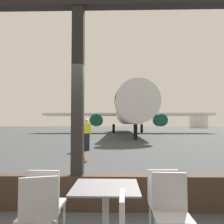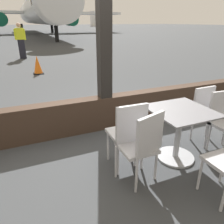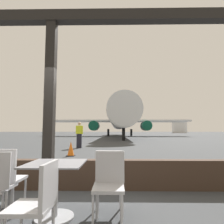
{
  "view_description": "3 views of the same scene",
  "coord_description": "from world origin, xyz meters",
  "px_view_note": "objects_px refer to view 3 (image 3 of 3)",
  "views": [
    {
      "loc": [
        0.7,
        -4.12,
        1.46
      ],
      "look_at": [
        0.17,
        16.82,
        2.53
      ],
      "focal_mm": 38.13,
      "sensor_mm": 36.0,
      "label": 1
    },
    {
      "loc": [
        -1.29,
        -3.32,
        1.8
      ],
      "look_at": [
        -0.23,
        -0.86,
        0.66
      ],
      "focal_mm": 34.47,
      "sensor_mm": 36.0,
      "label": 2
    },
    {
      "loc": [
        1.38,
        -4.03,
        1.18
      ],
      "look_at": [
        1.03,
        17.08,
        3.18
      ],
      "focal_mm": 31.08,
      "sensor_mm": 36.0,
      "label": 3
    }
  ],
  "objects_px": {
    "cafe_chair_side_extra": "(109,175)",
    "ground_crew_worker": "(79,135)",
    "cafe_chair_window_left": "(5,175)",
    "traffic_cone": "(71,149)",
    "cafe_chair_window_right": "(109,180)",
    "airplane": "(120,119)",
    "dining_table": "(55,186)",
    "fuel_storage_tank": "(179,127)",
    "cafe_chair_aisle_left": "(39,199)"
  },
  "relations": [
    {
      "from": "cafe_chair_window_right",
      "to": "traffic_cone",
      "type": "xyz_separation_m",
      "value": [
        -1.98,
        6.43,
        -0.22
      ]
    },
    {
      "from": "ground_crew_worker",
      "to": "dining_table",
      "type": "bearing_deg",
      "value": -81.21
    },
    {
      "from": "cafe_chair_window_right",
      "to": "airplane",
      "type": "xyz_separation_m",
      "value": [
        1.04,
        34.59,
        2.84
      ]
    },
    {
      "from": "cafe_chair_window_right",
      "to": "ground_crew_worker",
      "type": "distance_m",
      "value": 10.7
    },
    {
      "from": "cafe_chair_window_right",
      "to": "cafe_chair_aisle_left",
      "type": "xyz_separation_m",
      "value": [
        -0.66,
        -0.72,
        -0.01
      ]
    },
    {
      "from": "ground_crew_worker",
      "to": "traffic_cone",
      "type": "distance_m",
      "value": 4.07
    },
    {
      "from": "cafe_chair_window_left",
      "to": "cafe_chair_aisle_left",
      "type": "xyz_separation_m",
      "value": [
        0.82,
        -0.86,
        -0.03
      ]
    },
    {
      "from": "cafe_chair_aisle_left",
      "to": "airplane",
      "type": "distance_m",
      "value": 35.46
    },
    {
      "from": "dining_table",
      "to": "cafe_chair_side_extra",
      "type": "bearing_deg",
      "value": 17.75
    },
    {
      "from": "cafe_chair_side_extra",
      "to": "traffic_cone",
      "type": "relative_size",
      "value": 1.32
    },
    {
      "from": "ground_crew_worker",
      "to": "fuel_storage_tank",
      "type": "distance_m",
      "value": 84.98
    },
    {
      "from": "ground_crew_worker",
      "to": "traffic_cone",
      "type": "bearing_deg",
      "value": -84.87
    },
    {
      "from": "cafe_chair_aisle_left",
      "to": "airplane",
      "type": "bearing_deg",
      "value": 87.24
    },
    {
      "from": "dining_table",
      "to": "cafe_chair_window_right",
      "type": "bearing_deg",
      "value": -5.46
    },
    {
      "from": "dining_table",
      "to": "cafe_chair_side_extra",
      "type": "distance_m",
      "value": 0.77
    },
    {
      "from": "cafe_chair_window_right",
      "to": "airplane",
      "type": "height_order",
      "value": "airplane"
    },
    {
      "from": "fuel_storage_tank",
      "to": "cafe_chair_window_right",
      "type": "bearing_deg",
      "value": -108.76
    },
    {
      "from": "cafe_chair_window_right",
      "to": "cafe_chair_aisle_left",
      "type": "bearing_deg",
      "value": -132.6
    },
    {
      "from": "cafe_chair_aisle_left",
      "to": "ground_crew_worker",
      "type": "bearing_deg",
      "value": 98.58
    },
    {
      "from": "ground_crew_worker",
      "to": "traffic_cone",
      "type": "relative_size",
      "value": 2.65
    },
    {
      "from": "cafe_chair_window_left",
      "to": "traffic_cone",
      "type": "distance_m",
      "value": 6.31
    },
    {
      "from": "airplane",
      "to": "traffic_cone",
      "type": "xyz_separation_m",
      "value": [
        -3.02,
        -28.16,
        -3.05
      ]
    },
    {
      "from": "cafe_chair_window_left",
      "to": "cafe_chair_side_extra",
      "type": "relative_size",
      "value": 1.06
    },
    {
      "from": "cafe_chair_window_right",
      "to": "fuel_storage_tank",
      "type": "bearing_deg",
      "value": 71.24
    },
    {
      "from": "airplane",
      "to": "ground_crew_worker",
      "type": "distance_m",
      "value": 24.52
    },
    {
      "from": "airplane",
      "to": "traffic_cone",
      "type": "distance_m",
      "value": 28.49
    },
    {
      "from": "airplane",
      "to": "ground_crew_worker",
      "type": "xyz_separation_m",
      "value": [
        -3.38,
        -24.16,
        -2.46
      ]
    },
    {
      "from": "airplane",
      "to": "fuel_storage_tank",
      "type": "distance_m",
      "value": 61.66
    },
    {
      "from": "dining_table",
      "to": "fuel_storage_tank",
      "type": "bearing_deg",
      "value": 70.8
    },
    {
      "from": "cafe_chair_aisle_left",
      "to": "traffic_cone",
      "type": "height_order",
      "value": "cafe_chair_aisle_left"
    },
    {
      "from": "dining_table",
      "to": "airplane",
      "type": "relative_size",
      "value": 0.02
    },
    {
      "from": "cafe_chair_side_extra",
      "to": "traffic_cone",
      "type": "height_order",
      "value": "cafe_chair_side_extra"
    },
    {
      "from": "dining_table",
      "to": "ground_crew_worker",
      "type": "height_order",
      "value": "ground_crew_worker"
    },
    {
      "from": "cafe_chair_side_extra",
      "to": "traffic_cone",
      "type": "distance_m",
      "value": 6.44
    },
    {
      "from": "dining_table",
      "to": "traffic_cone",
      "type": "bearing_deg",
      "value": 101.05
    },
    {
      "from": "cafe_chair_window_left",
      "to": "dining_table",
      "type": "bearing_deg",
      "value": -5.51
    },
    {
      "from": "cafe_chair_window_right",
      "to": "airplane",
      "type": "distance_m",
      "value": 34.72
    },
    {
      "from": "cafe_chair_window_right",
      "to": "ground_crew_worker",
      "type": "xyz_separation_m",
      "value": [
        -2.34,
        10.43,
        0.37
      ]
    },
    {
      "from": "cafe_chair_side_extra",
      "to": "ground_crew_worker",
      "type": "relative_size",
      "value": 0.5
    },
    {
      "from": "cafe_chair_window_left",
      "to": "ground_crew_worker",
      "type": "distance_m",
      "value": 10.33
    },
    {
      "from": "dining_table",
      "to": "cafe_chair_window_left",
      "type": "distance_m",
      "value": 0.75
    },
    {
      "from": "cafe_chair_window_right",
      "to": "fuel_storage_tank",
      "type": "relative_size",
      "value": 0.13
    },
    {
      "from": "cafe_chair_window_left",
      "to": "cafe_chair_window_right",
      "type": "height_order",
      "value": "cafe_chair_window_left"
    },
    {
      "from": "dining_table",
      "to": "fuel_storage_tank",
      "type": "xyz_separation_m",
      "value": [
        30.94,
        88.84,
        2.44
      ]
    },
    {
      "from": "dining_table",
      "to": "ground_crew_worker",
      "type": "bearing_deg",
      "value": 98.79
    },
    {
      "from": "cafe_chair_aisle_left",
      "to": "cafe_chair_side_extra",
      "type": "relative_size",
      "value": 1.0
    },
    {
      "from": "dining_table",
      "to": "cafe_chair_aisle_left",
      "type": "height_order",
      "value": "cafe_chair_aisle_left"
    },
    {
      "from": "cafe_chair_aisle_left",
      "to": "cafe_chair_window_right",
      "type": "bearing_deg",
      "value": 47.4
    },
    {
      "from": "cafe_chair_window_left",
      "to": "cafe_chair_window_right",
      "type": "xyz_separation_m",
      "value": [
        1.48,
        -0.14,
        -0.02
      ]
    },
    {
      "from": "airplane",
      "to": "traffic_cone",
      "type": "height_order",
      "value": "airplane"
    }
  ]
}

